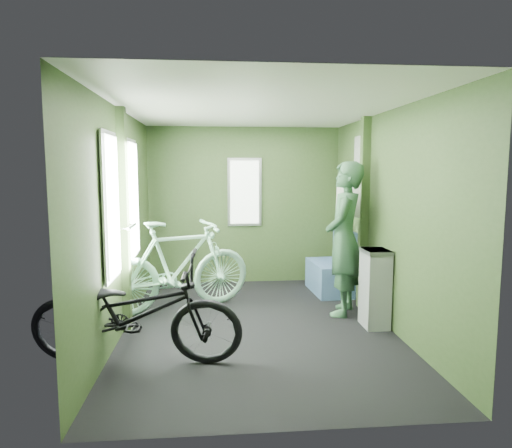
{
  "coord_description": "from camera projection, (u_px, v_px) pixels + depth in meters",
  "views": [
    {
      "loc": [
        -0.44,
        -4.73,
        1.68
      ],
      "look_at": [
        0.0,
        0.1,
        1.1
      ],
      "focal_mm": 32.0,
      "sensor_mm": 36.0,
      "label": 1
    }
  ],
  "objects": [
    {
      "name": "room",
      "position": [
        253.0,
        193.0,
        4.78
      ],
      "size": [
        4.0,
        4.02,
        2.31
      ],
      "color": "black",
      "rests_on": "ground"
    },
    {
      "name": "bicycle_black",
      "position": [
        137.0,
        366.0,
        3.91
      ],
      "size": [
        1.9,
        1.01,
        1.07
      ],
      "primitive_type": "imported",
      "rotation": [
        0.0,
        -0.21,
        1.46
      ],
      "color": "black",
      "rests_on": "ground"
    },
    {
      "name": "bicycle_mint",
      "position": [
        179.0,
        311.0,
        5.43
      ],
      "size": [
        1.96,
        1.35,
        1.17
      ],
      "primitive_type": "imported",
      "rotation": [
        0.0,
        -0.13,
        1.99
      ],
      "color": "#A2E9C2",
      "rests_on": "ground"
    },
    {
      "name": "passenger",
      "position": [
        344.0,
        239.0,
        5.26
      ],
      "size": [
        0.65,
        0.76,
        1.77
      ],
      "rotation": [
        0.0,
        0.0,
        -1.98
      ],
      "color": "#2E5537",
      "rests_on": "ground"
    },
    {
      "name": "waste_box",
      "position": [
        375.0,
        288.0,
        4.87
      ],
      "size": [
        0.25,
        0.35,
        0.84
      ],
      "primitive_type": "cube",
      "color": "gray",
      "rests_on": "ground"
    },
    {
      "name": "bench_seat",
      "position": [
        331.0,
        274.0,
        6.27
      ],
      "size": [
        0.51,
        0.85,
        0.88
      ],
      "rotation": [
        0.0,
        0.0,
        0.06
      ],
      "color": "navy",
      "rests_on": "ground"
    }
  ]
}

